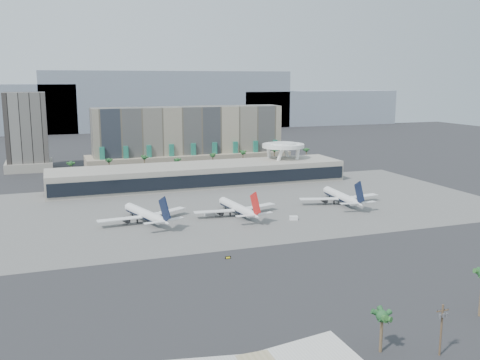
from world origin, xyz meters
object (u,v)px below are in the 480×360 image
object	(u,v)px
airliner_right	(341,197)
utility_pole	(442,326)
airliner_centre	(237,208)
airliner_left	(145,214)
service_vehicle_a	(210,214)
taxiway_sign	(228,257)
service_vehicle_b	(294,218)

from	to	relation	value
airliner_right	utility_pole	bearing A→B (deg)	-107.88
airliner_centre	airliner_right	world-z (taller)	airliner_right
airliner_left	airliner_right	world-z (taller)	airliner_right
utility_pole	airliner_left	bearing A→B (deg)	107.51
airliner_left	airliner_right	size ratio (longest dim) A/B	0.96
service_vehicle_a	taxiway_sign	size ratio (longest dim) A/B	2.37
service_vehicle_b	taxiway_sign	world-z (taller)	service_vehicle_b
airliner_centre	taxiway_sign	bearing A→B (deg)	-119.10
utility_pole	service_vehicle_b	xyz separation A→B (m)	(19.29, 116.53, -6.24)
service_vehicle_a	taxiway_sign	bearing A→B (deg)	-95.72
airliner_right	service_vehicle_a	size ratio (longest dim) A/B	9.12
utility_pole	service_vehicle_b	size ratio (longest dim) A/B	3.42
airliner_centre	service_vehicle_b	xyz separation A→B (m)	(20.60, -15.56, -2.71)
airliner_left	taxiway_sign	size ratio (longest dim) A/B	20.76
utility_pole	taxiway_sign	distance (m)	81.51
airliner_left	service_vehicle_b	xyz separation A→B (m)	(61.70, -17.89, -2.81)
airliner_centre	airliner_right	size ratio (longest dim) A/B	0.96
airliner_right	taxiway_sign	bearing A→B (deg)	-139.26
utility_pole	airliner_left	xyz separation A→B (m)	(-42.41, 134.42, -3.43)
service_vehicle_a	airliner_centre	bearing A→B (deg)	-10.96
airliner_left	airliner_right	bearing A→B (deg)	-15.62
utility_pole	airliner_right	size ratio (longest dim) A/B	0.28
airliner_left	airliner_centre	xyz separation A→B (m)	(41.10, -2.33, -0.10)
airliner_left	airliner_centre	world-z (taller)	airliner_left
airliner_centre	service_vehicle_a	xyz separation A→B (m)	(-11.88, 3.34, -2.45)
utility_pole	taxiway_sign	bearing A→B (deg)	107.07
airliner_centre	taxiway_sign	size ratio (longest dim) A/B	20.76
airliner_centre	airliner_right	bearing A→B (deg)	-2.21
service_vehicle_b	service_vehicle_a	bearing A→B (deg)	167.58
service_vehicle_a	service_vehicle_b	xyz separation A→B (m)	(32.47, -18.90, -0.26)
airliner_centre	taxiway_sign	world-z (taller)	airliner_centre
utility_pole	airliner_right	world-z (taller)	airliner_right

